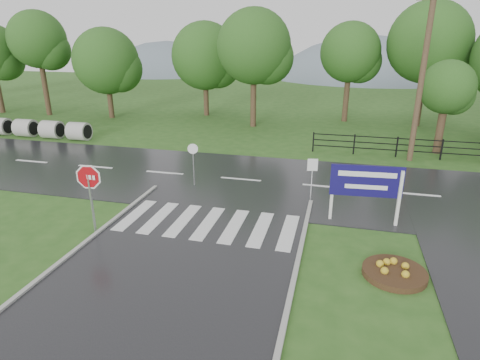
# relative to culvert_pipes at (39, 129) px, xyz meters

# --- Properties ---
(ground) EXTENTS (120.00, 120.00, 0.00)m
(ground) POSITION_rel_culvert_pipes_xyz_m (15.55, -15.00, -0.60)
(ground) COLOR #2C561C
(ground) RESTS_ON ground
(main_road) EXTENTS (90.00, 8.00, 0.04)m
(main_road) POSITION_rel_culvert_pipes_xyz_m (15.55, -5.00, -0.60)
(main_road) COLOR black
(main_road) RESTS_ON ground
(walkway) EXTENTS (2.20, 11.00, 0.04)m
(walkway) POSITION_rel_culvert_pipes_xyz_m (24.05, -11.00, -0.60)
(walkway) COLOR #2A2A2C
(walkway) RESTS_ON ground
(crosswalk) EXTENTS (6.50, 2.80, 0.02)m
(crosswalk) POSITION_rel_culvert_pipes_xyz_m (15.55, -10.00, -0.54)
(crosswalk) COLOR silver
(crosswalk) RESTS_ON ground
(fence_west) EXTENTS (9.58, 0.08, 1.20)m
(fence_west) POSITION_rel_culvert_pipes_xyz_m (23.30, 1.00, 0.12)
(fence_west) COLOR black
(fence_west) RESTS_ON ground
(hills) EXTENTS (102.00, 48.00, 48.00)m
(hills) POSITION_rel_culvert_pipes_xyz_m (19.04, 50.00, -16.14)
(hills) COLOR slate
(hills) RESTS_ON ground
(treeline) EXTENTS (83.20, 5.20, 10.00)m
(treeline) POSITION_rel_culvert_pipes_xyz_m (16.55, 9.00, -0.60)
(treeline) COLOR #214F18
(treeline) RESTS_ON ground
(culvert_pipes) EXTENTS (7.60, 1.20, 1.20)m
(culvert_pipes) POSITION_rel_culvert_pipes_xyz_m (0.00, 0.00, 0.00)
(culvert_pipes) COLOR #9E9B93
(culvert_pipes) RESTS_ON ground
(stop_sign) EXTENTS (1.19, 0.18, 2.69)m
(stop_sign) POSITION_rel_culvert_pipes_xyz_m (11.80, -11.56, 1.27)
(stop_sign) COLOR #939399
(stop_sign) RESTS_ON ground
(estate_billboard) EXTENTS (2.58, 0.27, 2.26)m
(estate_billboard) POSITION_rel_culvert_pipes_xyz_m (21.12, -8.45, 0.96)
(estate_billboard) COLOR silver
(estate_billboard) RESTS_ON ground
(flower_bed) EXTENTS (1.85, 1.85, 0.37)m
(flower_bed) POSITION_rel_culvert_pipes_xyz_m (21.92, -11.88, -0.46)
(flower_bed) COLOR #332111
(flower_bed) RESTS_ON ground
(reg_sign_small) EXTENTS (0.42, 0.11, 1.91)m
(reg_sign_small) POSITION_rel_culvert_pipes_xyz_m (19.06, -6.89, 0.77)
(reg_sign_small) COLOR #939399
(reg_sign_small) RESTS_ON ground
(reg_sign_round) EXTENTS (0.46, 0.14, 2.04)m
(reg_sign_round) POSITION_rel_culvert_pipes_xyz_m (13.63, -6.32, 0.71)
(reg_sign_round) COLOR #939399
(reg_sign_round) RESTS_ON ground
(utility_pole_east) EXTENTS (1.60, 0.37, 9.04)m
(utility_pole_east) POSITION_rel_culvert_pipes_xyz_m (23.99, 0.50, 3.99)
(utility_pole_east) COLOR #473523
(utility_pole_east) RESTS_ON ground
(entrance_tree_left) EXTENTS (3.02, 3.02, 5.39)m
(entrance_tree_left) POSITION_rel_culvert_pipes_xyz_m (25.75, 2.50, 3.23)
(entrance_tree_left) COLOR #3D2B1C
(entrance_tree_left) RESTS_ON ground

